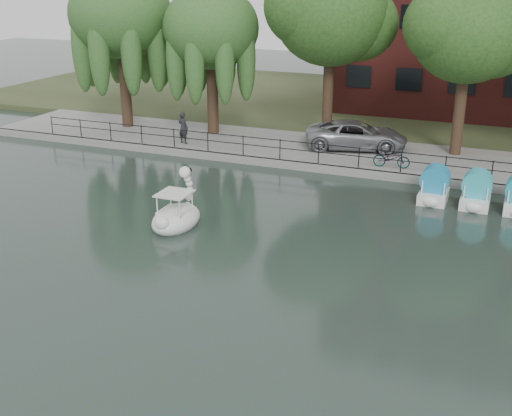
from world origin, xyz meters
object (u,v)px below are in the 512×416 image
Objects in this scene: minivan at (356,133)px; swan_boat at (177,214)px; bicycle at (392,157)px; pedestrian at (183,125)px.

minivan is 2.27× the size of swan_boat.
bicycle is at bearing -152.09° from minivan.
pedestrian is 0.74× the size of swan_boat.
bicycle is at bearing -167.07° from pedestrian.
swan_boat is (-6.34, -9.60, -0.43)m from bicycle.
minivan is at bearing 36.72° from bicycle.
pedestrian is (-11.34, 0.25, 0.49)m from bicycle.
swan_boat reaches higher than minivan.
pedestrian reaches higher than minivan.
pedestrian reaches higher than bicycle.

